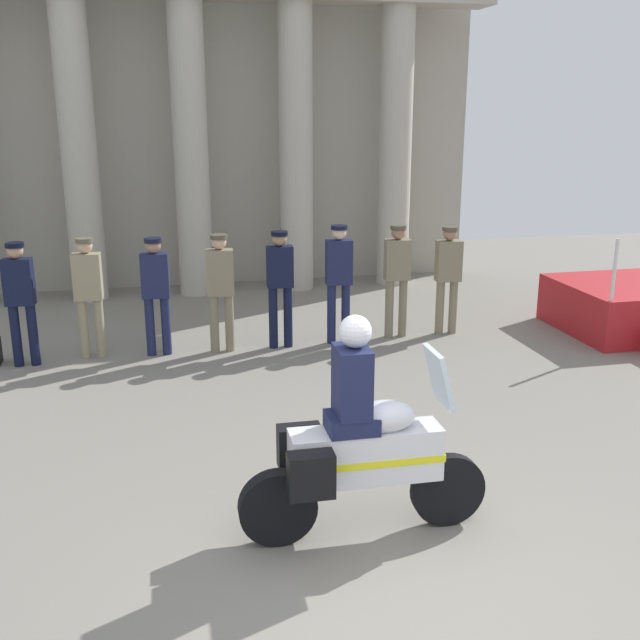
# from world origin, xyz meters

# --- Properties ---
(ground_plane) EXTENTS (28.00, 28.00, 0.00)m
(ground_plane) POSITION_xyz_m (0.00, 0.00, 0.00)
(ground_plane) COLOR gray
(colonnade_backdrop) EXTENTS (11.31, 1.48, 6.73)m
(colonnade_backdrop) POSITION_xyz_m (-0.80, 10.21, 3.42)
(colonnade_backdrop) COLOR #A49F91
(colonnade_backdrop) RESTS_ON ground_plane
(officer_in_row_0) EXTENTS (0.40, 0.25, 1.71)m
(officer_in_row_0) POSITION_xyz_m (-3.37, 5.99, 1.01)
(officer_in_row_0) COLOR black
(officer_in_row_0) RESTS_ON ground_plane
(officer_in_row_1) EXTENTS (0.40, 0.25, 1.71)m
(officer_in_row_1) POSITION_xyz_m (-2.50, 6.15, 1.01)
(officer_in_row_1) COLOR gray
(officer_in_row_1) RESTS_ON ground_plane
(officer_in_row_2) EXTENTS (0.40, 0.25, 1.69)m
(officer_in_row_2) POSITION_xyz_m (-1.59, 6.05, 1.00)
(officer_in_row_2) COLOR #191E42
(officer_in_row_2) RESTS_ON ground_plane
(officer_in_row_3) EXTENTS (0.40, 0.25, 1.72)m
(officer_in_row_3) POSITION_xyz_m (-0.68, 6.01, 1.01)
(officer_in_row_3) COLOR #7A7056
(officer_in_row_3) RESTS_ON ground_plane
(officer_in_row_4) EXTENTS (0.40, 0.25, 1.73)m
(officer_in_row_4) POSITION_xyz_m (0.18, 6.00, 1.02)
(officer_in_row_4) COLOR black
(officer_in_row_4) RESTS_ON ground_plane
(officer_in_row_5) EXTENTS (0.40, 0.25, 1.78)m
(officer_in_row_5) POSITION_xyz_m (1.06, 6.02, 1.05)
(officer_in_row_5) COLOR #191E42
(officer_in_row_5) RESTS_ON ground_plane
(officer_in_row_6) EXTENTS (0.40, 0.25, 1.73)m
(officer_in_row_6) POSITION_xyz_m (2.00, 6.13, 1.03)
(officer_in_row_6) COLOR #7A7056
(officer_in_row_6) RESTS_ON ground_plane
(officer_in_row_7) EXTENTS (0.40, 0.25, 1.69)m
(officer_in_row_7) POSITION_xyz_m (2.82, 6.11, 0.99)
(officer_in_row_7) COLOR #7A7056
(officer_in_row_7) RESTS_ON ground_plane
(motorcycle_with_rider) EXTENTS (2.09, 0.71, 1.90)m
(motorcycle_with_rider) POSITION_xyz_m (-0.09, 0.90, 0.79)
(motorcycle_with_rider) COLOR black
(motorcycle_with_rider) RESTS_ON ground_plane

